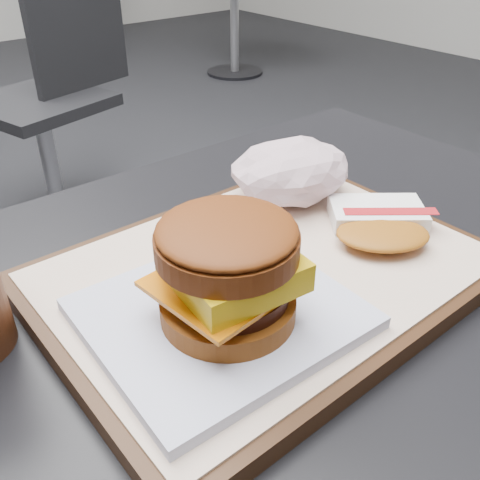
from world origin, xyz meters
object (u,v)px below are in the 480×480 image
at_px(breakfast_sandwich, 226,281).
at_px(neighbor_chair, 53,85).
at_px(customer_table, 278,419).
at_px(crumpled_wrapper, 292,171).
at_px(serving_tray, 265,274).
at_px(hash_brown, 379,223).

xyz_separation_m(breakfast_sandwich, neighbor_chair, (0.50, 1.64, -0.32)).
distance_m(customer_table, crumpled_wrapper, 0.27).
height_order(serving_tray, crumpled_wrapper, crumpled_wrapper).
bearing_deg(customer_table, breakfast_sandwich, -163.16).
xyz_separation_m(customer_table, neighbor_chair, (0.41, 1.61, -0.07)).
height_order(serving_tray, neighbor_chair, neighbor_chair).
height_order(breakfast_sandwich, neighbor_chair, breakfast_sandwich).
distance_m(serving_tray, crumpled_wrapper, 0.14).
distance_m(serving_tray, hash_brown, 0.13).
bearing_deg(crumpled_wrapper, serving_tray, -143.29).
xyz_separation_m(hash_brown, neighbor_chair, (0.31, 1.63, -0.29)).
xyz_separation_m(customer_table, breakfast_sandwich, (-0.09, -0.03, 0.24)).
height_order(crumpled_wrapper, neighbor_chair, neighbor_chair).
relative_size(customer_table, crumpled_wrapper, 5.95).
distance_m(breakfast_sandwich, neighbor_chair, 1.74).
relative_size(hash_brown, crumpled_wrapper, 1.01).
distance_m(serving_tray, neighbor_chair, 1.68).
bearing_deg(crumpled_wrapper, breakfast_sandwich, -146.88).
xyz_separation_m(customer_table, crumpled_wrapper, (0.09, 0.09, 0.24)).
distance_m(customer_table, hash_brown, 0.24).
bearing_deg(crumpled_wrapper, customer_table, -135.14).
distance_m(serving_tray, breakfast_sandwich, 0.10).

